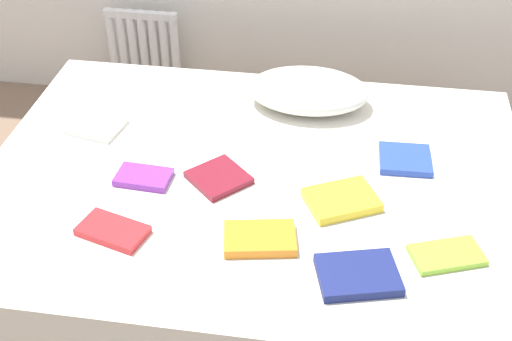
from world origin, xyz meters
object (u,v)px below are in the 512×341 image
Objects in this scene: bed at (254,227)px; textbook_lime at (447,255)px; textbook_red at (113,231)px; textbook_white at (97,126)px; pillow at (308,90)px; textbook_blue at (405,159)px; textbook_purple at (144,177)px; textbook_orange at (260,239)px; textbook_yellow at (342,200)px; radiator at (144,51)px; textbook_maroon at (219,178)px; textbook_navy at (358,275)px.

textbook_lime reaches higher than bed.
textbook_white is at bearing 130.32° from textbook_red.
textbook_blue is at bearing -41.51° from pillow.
bed is at bearing 59.91° from textbook_red.
textbook_red is 0.63m from textbook_white.
textbook_lime is at bearing -11.00° from textbook_white.
textbook_orange is at bearing -25.75° from textbook_purple.
textbook_orange is 0.48m from textbook_red.
radiator is at bearing 102.80° from textbook_yellow.
radiator is 2.10m from textbook_lime.
textbook_maroon is 0.43m from textbook_red.
textbook_navy is (0.31, -0.11, -0.00)m from textbook_orange.
textbook_lime is 0.92× the size of textbook_navy.
textbook_yellow is 1.21× the size of textbook_purple.
textbook_lime is at bearing -26.62° from bed.
bed is 0.61m from textbook_red.
textbook_orange reaches higher than textbook_purple.
textbook_navy reaches higher than textbook_lime.
radiator is at bearing 110.48° from textbook_purple.
bed is 4.40× the size of radiator.
textbook_purple is at bearing 140.25° from textbook_orange.
textbook_white is (-0.26, 0.58, -0.00)m from textbook_red.
textbook_red reaches higher than bed.
textbook_yellow is 1.24× the size of textbook_blue.
textbook_red is (0.37, -1.58, 0.20)m from radiator.
textbook_white is at bearing 137.61° from textbook_lime.
bed is 10.44× the size of textbook_purple.
textbook_lime is 1.42m from textbook_white.
pillow reaches higher than textbook_purple.
textbook_navy is at bearing -105.91° from textbook_blue.
pillow reaches higher than textbook_lime.
textbook_navy is (0.07, -0.34, -0.00)m from textbook_yellow.
textbook_purple is (-0.46, 0.26, -0.00)m from textbook_orange.
bed is 8.81× the size of textbook_orange.
textbook_maroon reaches higher than textbook_lime.
textbook_yellow reaches higher than textbook_purple.
textbook_red is (-0.40, -0.38, 0.27)m from bed.
textbook_navy is (0.24, -0.96, -0.05)m from pillow.
textbook_orange is (-0.07, -0.85, -0.05)m from pillow.
bed is 0.62m from textbook_blue.
textbook_purple is at bearing -166.42° from bed.
textbook_navy is (1.16, -1.66, 0.20)m from radiator.
textbook_yellow reaches higher than textbook_lime.
textbook_orange is 1.23× the size of textbook_maroon.
textbook_white is 0.81× the size of textbook_navy.
textbook_lime is (0.12, -0.49, -0.00)m from textbook_blue.
textbook_orange reaches higher than bed.
bed is 8.60× the size of textbook_yellow.
radiator is 2.46× the size of textbook_maroon.
bed is 0.61m from pillow.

